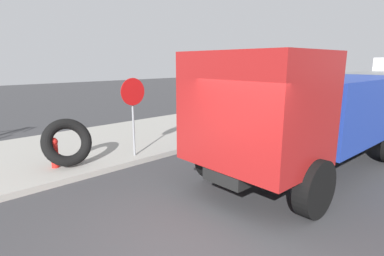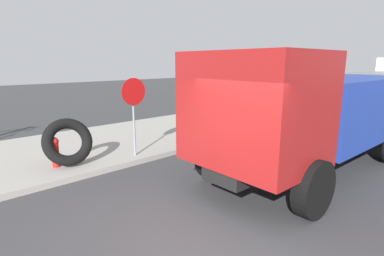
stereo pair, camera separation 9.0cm
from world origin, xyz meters
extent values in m
plane|color=#38383A|center=(0.00, 0.00, 0.00)|extent=(80.00, 80.00, 0.00)
cube|color=#99968E|center=(0.00, 6.50, 0.07)|extent=(36.00, 5.00, 0.15)
cylinder|color=red|center=(-0.25, 4.95, 0.46)|extent=(0.19, 0.19, 0.62)
sphere|color=red|center=(-0.25, 4.95, 0.82)|extent=(0.22, 0.22, 0.22)
cylinder|color=red|center=(-0.25, 4.78, 0.53)|extent=(0.09, 0.15, 0.09)
cylinder|color=red|center=(-0.25, 5.12, 0.53)|extent=(0.09, 0.15, 0.09)
cylinder|color=red|center=(-0.25, 4.78, 0.46)|extent=(0.10, 0.15, 0.10)
torus|color=black|center=(0.05, 4.83, 0.78)|extent=(1.34, 0.88, 1.27)
cylinder|color=gray|center=(1.79, 4.40, 1.26)|extent=(0.06, 0.06, 2.23)
cylinder|color=red|center=(1.79, 4.36, 2.00)|extent=(0.76, 0.02, 0.76)
cube|color=#1E3899|center=(5.76, 0.45, 1.60)|extent=(4.90, 2.69, 1.60)
cube|color=maroon|center=(2.16, 0.60, 1.90)|extent=(2.10, 2.58, 2.20)
cube|color=black|center=(4.66, 0.50, 0.67)|extent=(7.03, 1.18, 0.24)
cylinder|color=black|center=(2.32, -0.66, 0.55)|extent=(1.11, 0.34, 1.10)
cylinder|color=black|center=(2.41, 1.84, 0.55)|extent=(1.11, 0.34, 1.10)
cylinder|color=black|center=(7.01, 1.66, 0.55)|extent=(1.11, 0.34, 1.10)
cylinder|color=black|center=(13.97, 1.64, 0.55)|extent=(1.11, 0.33, 1.10)
cylinder|color=black|center=(9.37, 1.76, 0.55)|extent=(1.11, 0.33, 1.10)
camera|label=1|loc=(-2.87, -2.80, 2.80)|focal=28.33mm
camera|label=2|loc=(-2.81, -2.86, 2.80)|focal=28.33mm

